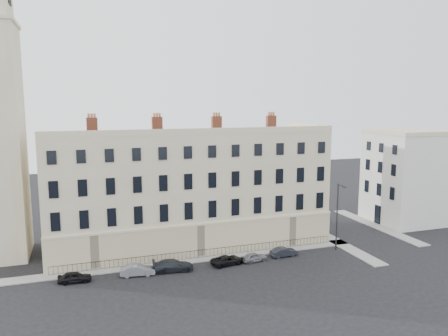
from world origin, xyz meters
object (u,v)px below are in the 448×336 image
Objects in this scene: car_c at (173,265)px; car_f at (284,252)px; streetlamp at (338,214)px; car_d at (227,260)px; car_e at (254,257)px; car_b at (138,270)px; car_a at (75,277)px.

car_c reaches higher than car_f.
streetlamp is at bearing -93.87° from car_f.
car_e is (3.41, -0.06, -0.00)m from car_d.
streetlamp reaches higher than car_f.
car_c is at bearing -83.25° from car_b.
car_b is 10.40m from car_d.
car_c is 0.53× the size of streetlamp.
car_e is 0.37× the size of streetlamp.
car_e is (20.37, -0.41, -0.04)m from car_a.
car_c is 1.33× the size of car_f.
car_f is 0.40× the size of streetlamp.
car_f is (4.11, 0.42, 0.03)m from car_e.
streetlamp is at bearing -98.24° from car_d.
streetlamp is (31.92, -0.05, 4.25)m from car_a.
car_a is 0.39× the size of streetlamp.
car_a is at bearing 80.78° from car_e.
streetlamp reaches higher than car_d.
car_a reaches higher than car_d.
car_a is 0.91× the size of car_b.
car_c is at bearing -87.29° from car_a.
car_c reaches higher than car_a.
car_e is 4.13m from car_f.
car_e is at bearing -84.25° from car_c.
streetlamp is (7.45, -0.06, 4.26)m from car_f.
streetlamp is (11.55, 0.36, 4.29)m from car_e.
streetlamp is at bearing -82.86° from car_b.
streetlamp reaches higher than car_b.
streetlamp is (21.42, 0.20, 4.17)m from car_c.
car_c is 6.46m from car_d.
car_d is at bearing -83.84° from car_b.
car_a is at bearing 94.45° from car_b.
car_d is at bearing 80.87° from car_e.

